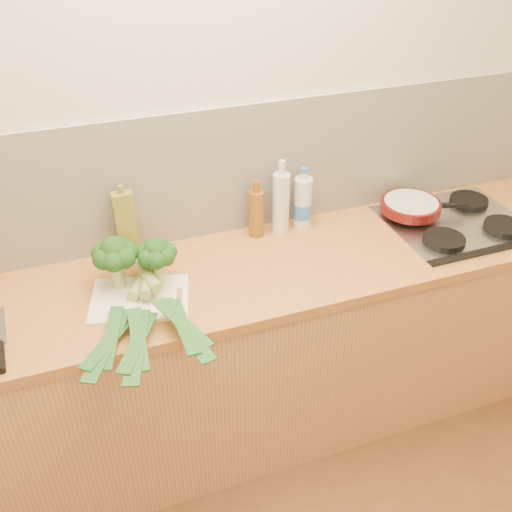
{
  "coord_description": "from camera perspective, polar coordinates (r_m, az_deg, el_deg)",
  "views": [
    {
      "loc": [
        -0.51,
        -0.5,
        2.18
      ],
      "look_at": [
        0.06,
        1.1,
        1.02
      ],
      "focal_mm": 40.0,
      "sensor_mm": 36.0,
      "label": 1
    }
  ],
  "objects": [
    {
      "name": "leek_front",
      "position": [
        2.05,
        -12.33,
        -4.13
      ],
      "size": [
        0.35,
        0.61,
        0.04
      ],
      "rotation": [
        0.0,
        0.0,
        -0.49
      ],
      "color": "white",
      "rests_on": "chopping_board"
    },
    {
      "name": "leek_mid",
      "position": [
        2.03,
        -10.99,
        -3.71
      ],
      "size": [
        0.25,
        0.69,
        0.04
      ],
      "rotation": [
        0.0,
        0.0,
        -0.28
      ],
      "color": "white",
      "rests_on": "chopping_board"
    },
    {
      "name": "counter",
      "position": [
        2.48,
        -2.19,
        -9.96
      ],
      "size": [
        3.2,
        0.62,
        0.9
      ],
      "color": "tan",
      "rests_on": "ground"
    },
    {
      "name": "broccoli_left",
      "position": [
        2.07,
        -13.93,
        0.17
      ],
      "size": [
        0.17,
        0.17,
        0.21
      ],
      "color": "#A1BF6F",
      "rests_on": "chopping_board"
    },
    {
      "name": "leek_back",
      "position": [
        2.01,
        -9.78,
        -3.32
      ],
      "size": [
        0.18,
        0.66,
        0.04
      ],
      "rotation": [
        0.0,
        0.0,
        0.18
      ],
      "color": "white",
      "rests_on": "chopping_board"
    },
    {
      "name": "room_shell",
      "position": [
        2.29,
        -4.85,
        8.03
      ],
      "size": [
        3.5,
        3.5,
        3.5
      ],
      "color": "beige",
      "rests_on": "ground"
    },
    {
      "name": "amber_bottle",
      "position": [
        2.35,
        0.03,
        4.36
      ],
      "size": [
        0.06,
        0.06,
        0.25
      ],
      "color": "brown",
      "rests_on": "counter"
    },
    {
      "name": "broccoli_right",
      "position": [
        2.06,
        -9.92,
        0.2
      ],
      "size": [
        0.15,
        0.15,
        0.19
      ],
      "color": "#A1BF6F",
      "rests_on": "chopping_board"
    },
    {
      "name": "skillet",
      "position": [
        2.58,
        15.27,
        4.88
      ],
      "size": [
        0.37,
        0.26,
        0.04
      ],
      "rotation": [
        0.0,
        0.0,
        -0.3
      ],
      "color": "#4E0E0D",
      "rests_on": "gas_hob"
    },
    {
      "name": "chopping_board",
      "position": [
        2.08,
        -11.53,
        -4.19
      ],
      "size": [
        0.4,
        0.33,
        0.01
      ],
      "primitive_type": "cube",
      "rotation": [
        0.0,
        0.0,
        -0.25
      ],
      "color": "white",
      "rests_on": "counter"
    },
    {
      "name": "gas_hob",
      "position": [
        2.61,
        19.48,
        3.22
      ],
      "size": [
        0.58,
        0.5,
        0.04
      ],
      "color": "silver",
      "rests_on": "counter"
    },
    {
      "name": "chefs_knife",
      "position": [
        2.01,
        -24.18,
        -8.48
      ],
      "size": [
        0.05,
        0.34,
        0.02
      ],
      "rotation": [
        0.0,
        0.0,
        0.05
      ],
      "color": "silver",
      "rests_on": "counter"
    },
    {
      "name": "water_bottle",
      "position": [
        2.41,
        4.68,
        5.18
      ],
      "size": [
        0.08,
        0.08,
        0.26
      ],
      "color": "silver",
      "rests_on": "counter"
    },
    {
      "name": "oil_tin",
      "position": [
        2.25,
        -12.85,
        3.07
      ],
      "size": [
        0.08,
        0.05,
        0.31
      ],
      "color": "olive",
      "rests_on": "counter"
    },
    {
      "name": "glass_bottle",
      "position": [
        2.35,
        2.51,
        5.36
      ],
      "size": [
        0.07,
        0.07,
        0.33
      ],
      "color": "silver",
      "rests_on": "counter"
    }
  ]
}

